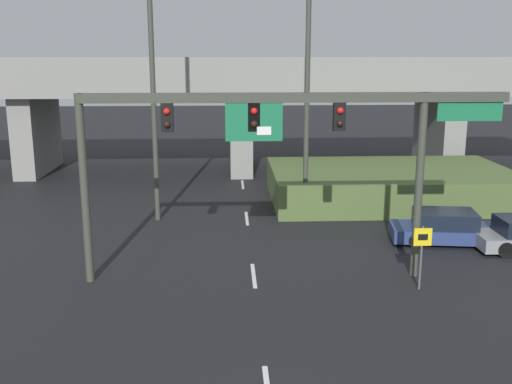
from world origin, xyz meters
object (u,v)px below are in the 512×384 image
signal_gantry (280,132)px  highway_light_pole_far (308,46)px  highway_light_pole_near (150,23)px  speed_limit_sign (422,249)px  parked_sedan_near_right (447,228)px

signal_gantry → highway_light_pole_far: (1.95, 8.04, 2.85)m
highway_light_pole_near → highway_light_pole_far: 7.14m
highway_light_pole_near → highway_light_pole_far: size_ratio=1.13×
signal_gantry → highway_light_pole_far: highway_light_pole_far is taller
speed_limit_sign → parked_sedan_near_right: speed_limit_sign is taller
highway_light_pole_far → parked_sedan_near_right: bearing=-39.1°
signal_gantry → parked_sedan_near_right: signal_gantry is taller
signal_gantry → highway_light_pole_near: size_ratio=0.83×
signal_gantry → speed_limit_sign: bearing=-15.6°
signal_gantry → highway_light_pole_near: (-5.11, 7.77, 3.83)m
speed_limit_sign → parked_sedan_near_right: 5.71m
signal_gantry → speed_limit_sign: signal_gantry is taller
highway_light_pole_near → parked_sedan_near_right: 15.58m
highway_light_pole_near → parked_sedan_near_right: highway_light_pole_near is taller
speed_limit_sign → parked_sedan_near_right: bearing=61.1°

